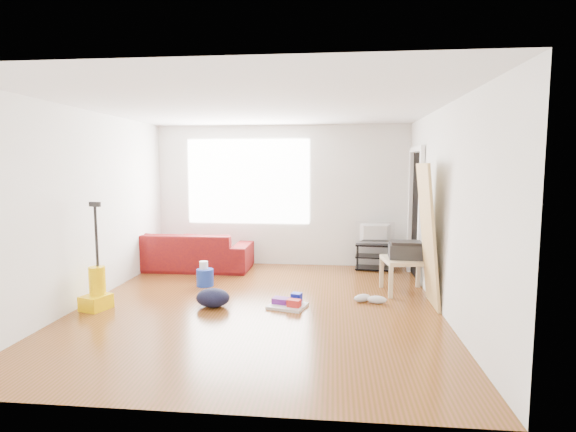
# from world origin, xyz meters

# --- Properties ---
(room) EXTENTS (4.51, 5.01, 2.51)m
(room) POSITION_xyz_m (0.07, 0.15, 1.25)
(room) COLOR #59390F
(room) RESTS_ON ground
(sofa) EXTENTS (2.21, 0.87, 0.65)m
(sofa) POSITION_xyz_m (-1.59, 1.95, 0.00)
(sofa) COLOR #480913
(sofa) RESTS_ON ground
(tv_stand) EXTENTS (0.69, 0.44, 0.45)m
(tv_stand) POSITION_xyz_m (1.65, 2.22, 0.23)
(tv_stand) COLOR black
(tv_stand) RESTS_ON ground
(tv) EXTENTS (0.66, 0.09, 0.38)m
(tv) POSITION_xyz_m (1.65, 2.22, 0.64)
(tv) COLOR black
(tv) RESTS_ON tv_stand
(side_table) EXTENTS (0.67, 0.67, 0.49)m
(side_table) POSITION_xyz_m (1.95, 0.84, 0.41)
(side_table) COLOR tan
(side_table) RESTS_ON ground
(printer) EXTENTS (0.48, 0.38, 0.24)m
(printer) POSITION_xyz_m (1.95, 0.84, 0.61)
(printer) COLOR black
(printer) RESTS_ON side_table
(bucket) EXTENTS (0.31, 0.31, 0.25)m
(bucket) POSITION_xyz_m (-0.96, 0.90, 0.00)
(bucket) COLOR #1836AB
(bucket) RESTS_ON ground
(toilet_paper) EXTENTS (0.13, 0.13, 0.12)m
(toilet_paper) POSITION_xyz_m (-0.98, 0.91, 0.18)
(toilet_paper) COLOR white
(toilet_paper) RESTS_ON bucket
(cleaning_tray) EXTENTS (0.53, 0.47, 0.16)m
(cleaning_tray) POSITION_xyz_m (0.38, 0.01, 0.05)
(cleaning_tray) COLOR silver
(cleaning_tray) RESTS_ON ground
(backpack) EXTENTS (0.43, 0.35, 0.24)m
(backpack) POSITION_xyz_m (-0.58, -0.08, 0.00)
(backpack) COLOR black
(backpack) RESTS_ON ground
(sneakers) EXTENTS (0.45, 0.23, 0.10)m
(sneakers) POSITION_xyz_m (1.42, 0.30, 0.05)
(sneakers) COLOR silver
(sneakers) RESTS_ON ground
(vacuum) EXTENTS (0.36, 0.39, 1.34)m
(vacuum) POSITION_xyz_m (-2.00, -0.30, 0.25)
(vacuum) COLOR #FAC400
(vacuum) RESTS_ON ground
(door_panel) EXTENTS (0.23, 0.73, 1.81)m
(door_panel) POSITION_xyz_m (2.13, 0.29, 0.00)
(door_panel) COLOR tan
(door_panel) RESTS_ON ground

